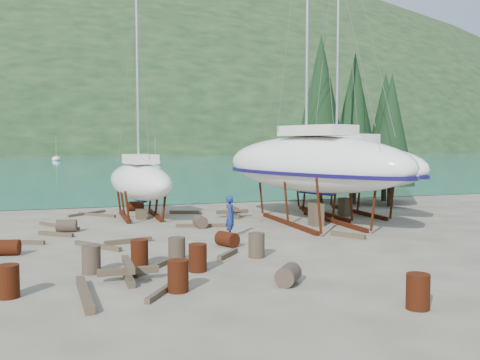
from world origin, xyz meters
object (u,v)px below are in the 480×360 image
object	(u,v)px
small_sailboat_shore	(140,181)
worker	(231,216)
large_sailboat_near	(311,163)
large_sailboat_far	(341,165)

from	to	relation	value
small_sailboat_shore	worker	xyz separation A→B (m)	(2.97, -7.22, -1.12)
worker	large_sailboat_near	bearing A→B (deg)	-46.10
large_sailboat_near	large_sailboat_far	xyz separation A→B (m)	(3.14, 2.69, -0.25)
worker	small_sailboat_shore	bearing A→B (deg)	41.30
large_sailboat_far	small_sailboat_shore	world-z (taller)	large_sailboat_far
small_sailboat_shore	worker	bearing A→B (deg)	-78.40
large_sailboat_far	worker	world-z (taller)	large_sailboat_far
large_sailboat_far	small_sailboat_shore	size ratio (longest dim) A/B	1.40
large_sailboat_near	small_sailboat_shore	distance (m)	9.36
small_sailboat_shore	worker	world-z (taller)	small_sailboat_shore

